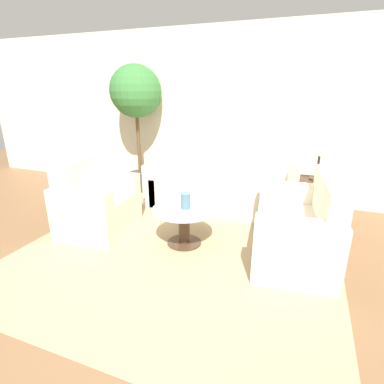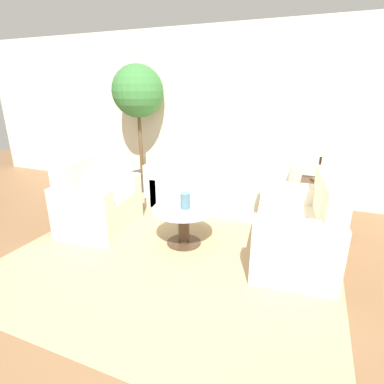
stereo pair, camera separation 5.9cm
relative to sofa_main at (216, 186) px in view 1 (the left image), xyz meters
name	(u,v)px [view 1 (the left image)]	position (x,y,z in m)	size (l,w,h in m)	color
ground_plane	(146,281)	(-0.05, -2.11, -0.30)	(14.00, 14.00, 0.00)	brown
wall_back	(225,115)	(-0.05, 0.56, 1.00)	(10.00, 0.06, 2.60)	beige
rug	(184,243)	(0.01, -1.31, -0.29)	(3.34, 3.46, 0.01)	tan
sofa_main	(216,186)	(0.00, 0.00, 0.00)	(2.01, 0.80, 0.91)	beige
armchair	(95,207)	(-1.19, -1.35, 0.00)	(0.84, 1.01, 0.88)	beige
loveseat	(301,231)	(1.25, -1.14, 0.00)	(0.89, 1.34, 0.90)	beige
coffee_table	(184,221)	(0.01, -1.31, -0.02)	(0.71, 0.71, 0.44)	#422D1E
side_table	(313,200)	(1.38, -0.06, -0.02)	(0.41, 0.41, 0.56)	#422D1E
table_lamp	(321,145)	(1.38, -0.06, 0.72)	(0.30, 0.30, 0.61)	#422D1E
potted_plant	(136,99)	(-1.45, 0.22, 1.24)	(0.83, 0.83, 2.07)	#3D3833
vase	(186,201)	(0.03, -1.30, 0.23)	(0.11, 0.11, 0.18)	slate
bowl	(166,206)	(-0.17, -1.39, 0.17)	(0.20, 0.20, 0.07)	beige
book_stack	(184,203)	(-0.03, -1.23, 0.17)	(0.23, 0.20, 0.07)	beige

